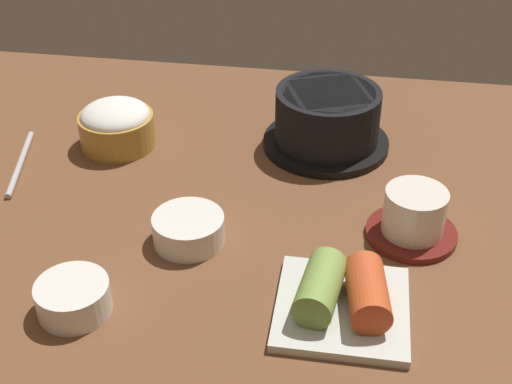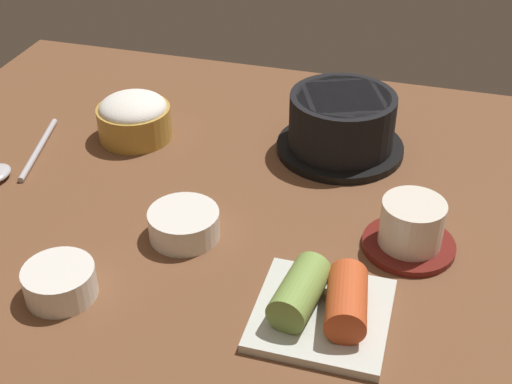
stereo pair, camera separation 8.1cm
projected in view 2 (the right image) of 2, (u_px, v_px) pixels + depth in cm
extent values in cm
cube|color=brown|center=(245.00, 207.00, 85.78)|extent=(100.00, 76.00, 2.00)
cylinder|color=black|center=(340.00, 147.00, 94.56)|extent=(17.04, 17.04, 1.06)
cylinder|color=black|center=(342.00, 120.00, 92.22)|extent=(13.93, 13.93, 7.19)
cylinder|color=#D15619|center=(344.00, 98.00, 90.34)|extent=(12.26, 12.26, 0.60)
cylinder|color=#B78C38|center=(135.00, 123.00, 96.61)|extent=(10.08, 10.08, 4.54)
ellipsoid|color=white|center=(133.00, 108.00, 95.32)|extent=(9.28, 9.28, 3.53)
cylinder|color=maroon|center=(408.00, 245.00, 77.58)|extent=(10.27, 10.27, 0.80)
cylinder|color=silver|center=(412.00, 223.00, 75.87)|extent=(6.92, 6.92, 5.23)
cylinder|color=#C6D18C|center=(415.00, 206.00, 74.55)|extent=(5.88, 5.88, 0.40)
cylinder|color=white|center=(184.00, 224.00, 78.65)|extent=(8.03, 8.03, 3.27)
cylinder|color=#B73323|center=(183.00, 215.00, 77.89)|extent=(6.59, 6.59, 0.50)
cube|color=silver|center=(322.00, 315.00, 68.51)|extent=(13.04, 13.04, 1.00)
cylinder|color=#7A9E47|center=(300.00, 292.00, 67.62)|extent=(5.00, 8.30, 3.94)
cylinder|color=#C64C23|center=(347.00, 301.00, 66.59)|extent=(4.96, 8.28, 3.94)
cylinder|color=white|center=(60.00, 282.00, 70.66)|extent=(7.32, 7.32, 3.34)
cylinder|color=brown|center=(58.00, 272.00, 69.88)|extent=(6.00, 6.00, 0.50)
cylinder|color=#B7B7BC|center=(39.00, 149.00, 94.49)|extent=(4.37, 15.14, 0.80)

